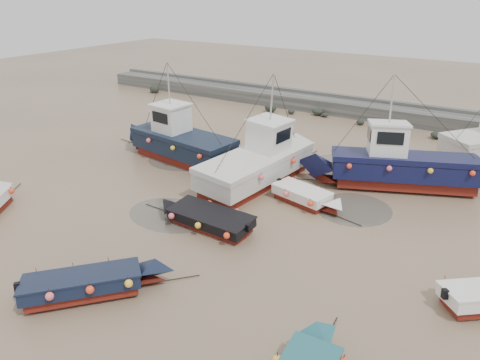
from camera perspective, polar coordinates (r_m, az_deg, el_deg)
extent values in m
plane|color=#907657|center=(22.71, 0.45, -5.29)|extent=(120.00, 120.00, 0.00)
cube|color=slate|center=(41.67, 16.79, 7.83)|extent=(60.00, 2.20, 1.20)
cube|color=slate|center=(42.64, 17.37, 9.10)|extent=(60.00, 0.60, 0.25)
ellipsoid|color=black|center=(37.92, 22.82, 5.09)|extent=(0.84, 0.86, 0.51)
ellipsoid|color=black|center=(39.09, 27.12, 4.92)|extent=(0.98, 1.07, 0.72)
ellipsoid|color=black|center=(41.91, 9.46, 8.22)|extent=(0.99, 0.80, 0.58)
ellipsoid|color=black|center=(51.14, -10.55, 10.64)|extent=(0.65, 0.64, 0.43)
ellipsoid|color=black|center=(41.49, 10.31, 7.83)|extent=(0.61, 0.53, 0.32)
ellipsoid|color=black|center=(42.64, 3.74, 8.78)|extent=(1.09, 0.88, 0.72)
ellipsoid|color=black|center=(42.09, 6.26, 8.29)|extent=(0.65, 0.60, 0.37)
ellipsoid|color=black|center=(39.78, 14.46, 6.84)|extent=(0.64, 0.62, 0.48)
ellipsoid|color=black|center=(51.15, -10.38, 10.84)|extent=(1.10, 0.87, 0.86)
ellipsoid|color=black|center=(38.99, 27.12, 4.65)|extent=(0.55, 0.45, 0.29)
cylinder|color=#534E43|center=(23.78, -8.35, -4.17)|extent=(4.69, 4.69, 0.01)
cylinder|color=#534E43|center=(24.79, 13.69, -3.44)|extent=(3.85, 3.85, 0.01)
cylinder|color=#534E43|center=(30.69, -7.77, 2.21)|extent=(4.04, 4.04, 0.01)
cylinder|color=#534E43|center=(30.05, 13.84, 1.28)|extent=(6.13, 6.13, 0.01)
pyramid|color=silver|center=(27.93, -26.94, -0.15)|extent=(1.50, 1.32, 0.90)
cylinder|color=black|center=(29.02, -25.91, -1.18)|extent=(1.14, 1.69, 0.04)
sphere|color=#FF4423|center=(27.13, -25.93, -1.40)|extent=(0.30, 0.30, 0.30)
cube|color=maroon|center=(18.75, -18.59, -12.81)|extent=(3.75, 3.95, 0.30)
cube|color=black|center=(18.55, -18.74, -11.86)|extent=(4.15, 4.35, 0.45)
pyramid|color=black|center=(18.25, -11.19, -9.88)|extent=(1.85, 1.75, 0.90)
cube|color=brown|center=(18.46, -18.80, -11.44)|extent=(3.43, 3.61, 0.10)
cube|color=black|center=(18.41, -18.84, -11.21)|extent=(4.26, 4.47, 0.07)
cube|color=black|center=(18.76, -25.58, -11.96)|extent=(0.28, 0.28, 0.35)
cylinder|color=black|center=(18.84, -7.97, -11.94)|extent=(1.36, 1.52, 0.04)
sphere|color=#FF4423|center=(19.57, -23.62, -10.32)|extent=(0.30, 0.30, 0.30)
sphere|color=#FF4423|center=(17.75, -22.14, -13.73)|extent=(0.30, 0.30, 0.30)
sphere|color=#FF4423|center=(19.39, -19.70, -9.99)|extent=(0.30, 0.30, 0.30)
sphere|color=#FF4423|center=(17.60, -17.75, -13.36)|extent=(0.30, 0.30, 0.30)
sphere|color=#FF4423|center=(19.31, -15.74, -9.60)|extent=(0.30, 0.30, 0.30)
sphere|color=#FF4423|center=(17.56, -13.33, -12.91)|extent=(0.30, 0.30, 0.30)
pyramid|color=#1E5B64|center=(15.20, 9.99, -17.42)|extent=(1.53, 0.84, 0.90)
cylinder|color=black|center=(16.44, 10.72, -18.17)|extent=(0.22, 2.00, 0.04)
cube|color=black|center=(18.20, 23.81, -12.77)|extent=(0.28, 0.28, 0.35)
sphere|color=#FF4423|center=(19.05, 23.78, -11.31)|extent=(0.30, 0.30, 0.30)
cube|color=maroon|center=(22.28, -3.49, -5.50)|extent=(3.87, 1.55, 0.30)
cube|color=black|center=(22.10, -3.52, -4.64)|extent=(4.16, 1.80, 0.45)
pyramid|color=black|center=(23.33, -8.18, -2.07)|extent=(0.79, 1.65, 0.90)
cube|color=brown|center=(22.03, -3.53, -4.26)|extent=(3.50, 1.45, 0.10)
cube|color=black|center=(21.99, -3.53, -4.05)|extent=(4.26, 1.87, 0.07)
cube|color=black|center=(20.90, 1.11, -5.78)|extent=(0.19, 0.23, 0.35)
cylinder|color=black|center=(24.35, -9.72, -3.53)|extent=(2.00, 0.13, 0.04)
sphere|color=#FF4423|center=(20.53, -1.54, -6.57)|extent=(0.30, 0.30, 0.30)
sphere|color=#FF4423|center=(22.27, -0.39, -4.06)|extent=(0.30, 0.30, 0.30)
sphere|color=#FF4423|center=(21.42, -5.06, -5.32)|extent=(0.30, 0.30, 0.30)
sphere|color=#FF4423|center=(23.16, -3.69, -3.01)|extent=(0.30, 0.30, 0.30)
sphere|color=#FF4423|center=(22.40, -8.28, -4.16)|extent=(0.30, 0.30, 0.30)
cube|color=maroon|center=(24.92, 7.49, -2.44)|extent=(3.02, 1.83, 0.30)
cube|color=white|center=(24.76, 7.54, -1.66)|extent=(3.28, 2.08, 0.45)
pyramid|color=white|center=(23.58, 11.10, -2.00)|extent=(1.03, 1.52, 0.90)
cube|color=brown|center=(24.69, 7.55, -1.31)|extent=(2.74, 1.69, 0.10)
cube|color=white|center=(24.66, 7.57, -1.12)|extent=(3.36, 2.15, 0.07)
cube|color=black|center=(25.61, 4.81, -0.25)|extent=(0.23, 0.26, 0.35)
cylinder|color=black|center=(23.58, 12.56, -4.69)|extent=(1.95, 0.52, 0.04)
sphere|color=#FF4423|center=(25.99, 6.63, -0.14)|extent=(0.30, 0.30, 0.30)
sphere|color=#FF4423|center=(24.37, 5.60, -1.71)|extent=(0.30, 0.30, 0.30)
sphere|color=#FF4423|center=(25.09, 9.44, -1.17)|extent=(0.30, 0.30, 0.30)
sphere|color=#FF4423|center=(23.46, 8.57, -2.87)|extent=(0.30, 0.30, 0.30)
cube|color=maroon|center=(30.76, -6.82, 2.85)|extent=(7.03, 3.13, 0.55)
cube|color=black|center=(30.51, -6.88, 4.17)|extent=(7.57, 3.58, 0.95)
pyramid|color=black|center=(33.39, -11.90, 6.74)|extent=(1.77, 2.75, 1.40)
cube|color=brown|center=(30.35, -6.93, 5.09)|extent=(7.40, 3.45, 0.08)
cube|color=black|center=(30.31, -6.94, 5.34)|extent=(7.75, 3.65, 0.30)
cube|color=white|center=(30.75, -8.30, 7.41)|extent=(2.23, 2.07, 1.70)
cube|color=white|center=(30.53, -8.40, 9.06)|extent=(2.41, 2.23, 0.12)
cube|color=black|center=(31.44, -9.58, 8.15)|extent=(0.27, 1.52, 0.68)
cylinder|color=#B7B7B2|center=(30.24, -8.55, 11.56)|extent=(0.10, 0.10, 2.60)
cylinder|color=black|center=(34.76, -12.86, 4.37)|extent=(2.98, 0.47, 0.05)
sphere|color=#F8616A|center=(27.50, -4.91, 2.92)|extent=(0.30, 0.30, 0.30)
sphere|color=#F8616A|center=(30.16, -2.69, 4.80)|extent=(0.30, 0.30, 0.30)
sphere|color=#F8616A|center=(29.10, -8.15, 3.91)|extent=(0.30, 0.30, 0.30)
sphere|color=#F8616A|center=(31.72, -5.77, 5.62)|extent=(0.30, 0.30, 0.30)
sphere|color=#F8616A|center=(30.80, -11.05, 4.78)|extent=(0.30, 0.30, 0.30)
sphere|color=#F8616A|center=(33.37, -8.57, 6.35)|extent=(0.30, 0.30, 0.30)
cube|color=maroon|center=(26.94, 1.85, 0.04)|extent=(3.04, 7.56, 0.55)
cube|color=silver|center=(26.66, 1.87, 1.53)|extent=(3.50, 8.14, 0.95)
pyramid|color=silver|center=(29.97, 7.03, 5.23)|extent=(2.84, 1.70, 1.40)
cube|color=brown|center=(26.48, 1.89, 2.57)|extent=(3.37, 7.95, 0.08)
cube|color=silver|center=(26.43, 1.89, 2.85)|extent=(3.57, 8.32, 0.30)
cube|color=white|center=(26.95, 3.28, 5.40)|extent=(2.09, 2.18, 1.70)
cube|color=white|center=(26.69, 3.33, 7.27)|extent=(2.26, 2.36, 0.12)
cube|color=black|center=(27.68, 4.52, 6.40)|extent=(1.61, 0.21, 0.68)
cylinder|color=#B7B7B2|center=(26.36, 3.40, 10.12)|extent=(0.10, 0.10, 2.60)
cylinder|color=black|center=(31.49, 8.02, 2.79)|extent=(0.36, 2.99, 0.05)
sphere|color=#F8616A|center=(25.16, -5.08, 0.99)|extent=(0.30, 0.30, 0.30)
sphere|color=#F8616A|center=(24.54, 2.47, 0.48)|extent=(0.30, 0.30, 0.30)
sphere|color=#F8616A|center=(27.37, -0.60, 2.91)|extent=(0.30, 0.30, 0.30)
sphere|color=#F8616A|center=(26.99, 6.39, 2.47)|extent=(0.30, 0.30, 0.30)
sphere|color=#F8616A|center=(29.75, 3.20, 4.53)|extent=(0.30, 0.30, 0.30)
cube|color=maroon|center=(28.17, 19.20, -0.24)|extent=(7.75, 5.09, 0.55)
cube|color=#0E1135|center=(27.90, 19.40, 1.18)|extent=(8.41, 5.70, 0.95)
pyramid|color=#0E1135|center=(27.20, 10.22, 3.18)|extent=(2.42, 3.20, 1.40)
cube|color=brown|center=(27.72, 19.54, 2.17)|extent=(8.20, 5.52, 0.08)
cube|color=#0E1135|center=(27.68, 19.57, 2.44)|extent=(8.60, 5.82, 0.30)
cube|color=white|center=(27.20, 17.60, 4.52)|extent=(2.62, 2.62, 1.70)
cube|color=white|center=(26.94, 17.83, 6.35)|extent=(2.83, 2.83, 0.12)
cube|color=black|center=(26.99, 15.52, 5.19)|extent=(0.70, 1.59, 0.68)
cylinder|color=#B7B7B2|center=(26.61, 18.19, 9.15)|extent=(0.10, 0.10, 2.60)
cylinder|color=black|center=(27.81, 7.54, 0.05)|extent=(2.79, 1.20, 0.05)
sphere|color=#F8616A|center=(27.13, 26.51, 0.22)|extent=(0.30, 0.30, 0.30)
sphere|color=#F8616A|center=(29.65, 23.04, 2.63)|extent=(0.30, 0.30, 0.30)
sphere|color=#F8616A|center=(26.57, 22.20, 0.51)|extent=(0.30, 0.30, 0.30)
sphere|color=#F8616A|center=(29.22, 19.05, 2.93)|extent=(0.30, 0.30, 0.30)
sphere|color=#F8616A|center=(26.17, 17.74, 0.82)|extent=(0.30, 0.30, 0.30)
sphere|color=#F8616A|center=(28.93, 14.96, 3.23)|extent=(0.30, 0.30, 0.30)
sphere|color=#F8616A|center=(25.93, 13.16, 1.13)|extent=(0.30, 0.30, 0.30)
sphere|color=#F8616A|center=(33.39, 23.60, 4.68)|extent=(0.30, 0.30, 0.30)
sphere|color=#F8616A|center=(34.51, 25.54, 4.90)|extent=(0.30, 0.30, 0.30)
imported|color=#1A203A|center=(27.75, 1.15, 0.14)|extent=(0.60, 0.40, 1.60)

